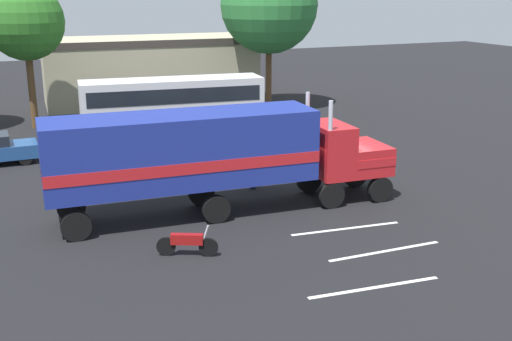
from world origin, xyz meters
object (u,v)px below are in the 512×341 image
object	(u,v)px
motorcycle	(187,243)
tree_left	(269,5)
semi_truck	(210,153)
parked_bus	(173,101)
tree_right	(25,22)
person_bystander	(253,170)

from	to	relation	value
motorcycle	tree_left	size ratio (longest dim) A/B	0.18
motorcycle	tree_left	distance (m)	27.75
semi_truck	motorcycle	size ratio (longest dim) A/B	7.39
tree_left	parked_bus	bearing A→B (deg)	-150.19
semi_truck	motorcycle	xyz separation A→B (m)	(-2.17, -3.67, -2.04)
semi_truck	tree_right	distance (m)	20.63
tree_right	tree_left	bearing A→B (deg)	-0.59
person_bystander	parked_bus	xyz separation A→B (m)	(-0.07, 12.14, 1.17)
motorcycle	semi_truck	bearing A→B (deg)	59.39
parked_bus	tree_left	world-z (taller)	tree_left
person_bystander	tree_right	xyz separation A→B (m)	(-7.76, 17.35, 5.76)
semi_truck	tree_right	world-z (taller)	tree_right
person_bystander	tree_right	bearing A→B (deg)	114.11
semi_truck	tree_left	size ratio (longest dim) A/B	1.30
tree_left	tree_right	bearing A→B (deg)	179.41
parked_bus	motorcycle	xyz separation A→B (m)	(-4.90, -18.05, -1.58)
motorcycle	tree_right	distance (m)	24.23
parked_bus	tree_left	xyz separation A→B (m)	(8.79, 5.03, 5.44)
parked_bus	tree_right	xyz separation A→B (m)	(-7.70, 5.21, 4.58)
tree_right	semi_truck	bearing A→B (deg)	-75.77
tree_left	tree_right	xyz separation A→B (m)	(-16.48, 0.17, -0.85)
parked_bus	tree_right	distance (m)	10.36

